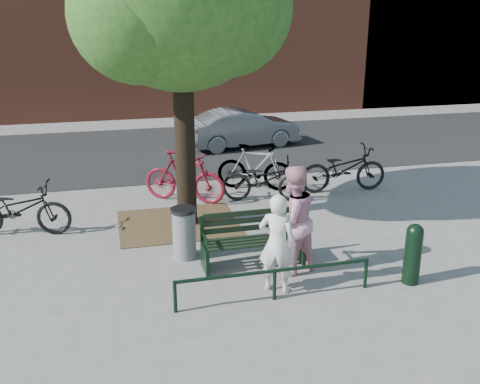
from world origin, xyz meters
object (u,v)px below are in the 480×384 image
object	(u,v)px
bollard	(413,252)
bicycle_c	(265,180)
person_left	(277,244)
person_right	(292,220)
park_bench	(252,238)
parked_car	(242,128)
litter_bin	(184,233)

from	to	relation	value
bollard	bicycle_c	bearing A→B (deg)	104.71
person_left	person_right	distance (m)	0.73
park_bench	bollard	size ratio (longest dim) A/B	1.72
person_left	parked_car	world-z (taller)	person_left
person_left	person_right	xyz separation A→B (m)	(0.44, 0.57, 0.12)
person_right	litter_bin	bearing A→B (deg)	-50.80
bollard	litter_bin	distance (m)	3.84
park_bench	person_right	size ratio (longest dim) A/B	0.95
person_left	parked_car	distance (m)	9.48
person_left	person_right	world-z (taller)	person_right
bicycle_c	parked_car	bearing A→B (deg)	8.15
person_right	bicycle_c	size ratio (longest dim) A/B	0.94
litter_bin	bicycle_c	size ratio (longest dim) A/B	0.48
park_bench	bollard	world-z (taller)	bollard
park_bench	person_right	distance (m)	0.83
bollard	litter_bin	size ratio (longest dim) A/B	1.09
person_left	bicycle_c	xyz separation A→B (m)	(1.02, 4.08, -0.28)
person_right	parked_car	distance (m)	8.85
person_right	bollard	world-z (taller)	person_right
person_right	parked_car	world-z (taller)	person_right
bicycle_c	parked_car	distance (m)	5.28
litter_bin	parked_car	size ratio (longest dim) A/B	0.25
person_left	park_bench	bearing A→B (deg)	-53.18
litter_bin	person_left	bearing A→B (deg)	-51.75
bicycle_c	park_bench	bearing A→B (deg)	176.60
park_bench	bollard	distance (m)	2.63
person_left	bollard	size ratio (longest dim) A/B	1.57
person_left	bollard	bearing A→B (deg)	-157.10
bicycle_c	parked_car	size ratio (longest dim) A/B	0.52
person_right	park_bench	bearing A→B (deg)	-59.25
bicycle_c	parked_car	xyz separation A→B (m)	(0.81, 5.22, 0.10)
litter_bin	person_right	bearing A→B (deg)	-30.37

